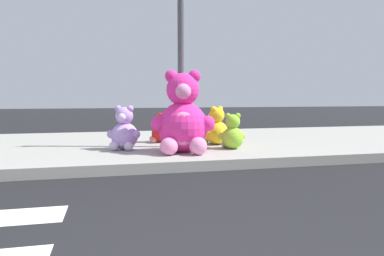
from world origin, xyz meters
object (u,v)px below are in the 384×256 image
plush_lavender (124,132)px  plush_lime (232,134)px  sign_pole (181,48)px  plush_pink_large (183,120)px  plush_red (160,131)px  plush_yellow (216,129)px

plush_lavender → plush_lime: (1.78, -0.33, -0.05)m
plush_lavender → plush_lime: bearing=-10.4°
sign_pole → plush_lavender: sign_pole is taller
plush_pink_large → plush_lime: (0.89, 0.18, -0.28)m
plush_pink_large → plush_red: bearing=98.5°
plush_pink_large → plush_lime: size_ratio=2.14×
sign_pole → plush_lavender: size_ratio=4.38×
plush_pink_large → plush_yellow: plush_pink_large is taller
sign_pole → plush_red: size_ratio=5.65×
sign_pole → plush_lime: sign_pole is taller
sign_pole → plush_red: (-0.28, 0.69, -1.47)m
plush_yellow → plush_lime: (0.12, -0.58, -0.04)m
plush_red → plush_lavender: 1.05m
plush_lavender → plush_yellow: size_ratio=1.04×
plush_red → plush_pink_large: bearing=-81.5°
sign_pole → plush_pink_large: size_ratio=2.47×
plush_yellow → plush_lime: bearing=-78.8°
sign_pole → plush_yellow: bearing=14.1°
plush_lavender → plush_yellow: 1.68m
plush_red → plush_yellow: (0.96, -0.52, 0.05)m
plush_red → sign_pole: bearing=-68.1°
sign_pole → plush_lavender: 1.72m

